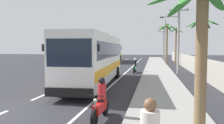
# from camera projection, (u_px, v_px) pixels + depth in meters

# --- Properties ---
(ground_plane) EXTENTS (160.00, 160.00, 0.00)m
(ground_plane) POSITION_uv_depth(u_px,v_px,m) (0.00, 114.00, 9.04)
(ground_plane) COLOR #28282D
(sidewalk_kerb) EXTENTS (3.20, 90.00, 0.14)m
(sidewalk_kerb) POSITION_uv_depth(u_px,v_px,m) (160.00, 81.00, 17.58)
(sidewalk_kerb) COLOR gray
(sidewalk_kerb) RESTS_ON ground
(lane_markings) EXTENTS (3.42, 71.00, 0.01)m
(lane_markings) POSITION_uv_depth(u_px,v_px,m) (112.00, 74.00, 22.70)
(lane_markings) COLOR white
(lane_markings) RESTS_ON ground
(boundary_wall) EXTENTS (0.24, 60.00, 1.82)m
(boundary_wall) POSITION_uv_depth(u_px,v_px,m) (200.00, 67.00, 20.74)
(boundary_wall) COLOR #9E998E
(boundary_wall) RESTS_ON ground
(coach_bus_foreground) EXTENTS (3.30, 12.22, 3.94)m
(coach_bus_foreground) POSITION_uv_depth(u_px,v_px,m) (96.00, 57.00, 16.45)
(coach_bus_foreground) COLOR silver
(coach_bus_foreground) RESTS_ON ground
(coach_bus_far_lane) EXTENTS (3.07, 12.35, 3.85)m
(coach_bus_far_lane) POSITION_uv_depth(u_px,v_px,m) (111.00, 52.00, 43.04)
(coach_bus_far_lane) COLOR white
(coach_bus_far_lane) RESTS_ON ground
(motorcycle_beside_bus) EXTENTS (0.56, 1.96, 1.60)m
(motorcycle_beside_bus) POSITION_uv_depth(u_px,v_px,m) (135.00, 67.00, 24.18)
(motorcycle_beside_bus) COLOR black
(motorcycle_beside_bus) RESTS_ON ground
(motorcycle_trailing) EXTENTS (0.56, 1.96, 1.63)m
(motorcycle_trailing) POSITION_uv_depth(u_px,v_px,m) (101.00, 103.00, 8.32)
(motorcycle_trailing) COLOR black
(motorcycle_trailing) RESTS_ON ground
(utility_pole_mid) EXTENTS (2.96, 0.24, 8.15)m
(utility_pole_mid) POSITION_uv_depth(u_px,v_px,m) (178.00, 33.00, 22.64)
(utility_pole_mid) COLOR #9E9E99
(utility_pole_mid) RESTS_ON ground
(utility_pole_far) EXTENTS (2.23, 0.24, 8.10)m
(utility_pole_far) POSITION_uv_depth(u_px,v_px,m) (165.00, 40.00, 40.79)
(utility_pole_far) COLOR #9E9E99
(utility_pole_far) RESTS_ON ground
(utility_pole_distant) EXTENTS (2.25, 0.24, 8.62)m
(utility_pole_distant) POSITION_uv_depth(u_px,v_px,m) (163.00, 41.00, 58.74)
(utility_pole_distant) COLOR #9E9E99
(utility_pole_distant) RESTS_ON ground
(palm_nearest) EXTENTS (3.42, 2.93, 4.88)m
(palm_nearest) POSITION_uv_depth(u_px,v_px,m) (202.00, 28.00, 6.71)
(palm_nearest) COLOR brown
(palm_nearest) RESTS_ON ground
(palm_second) EXTENTS (2.84, 2.69, 5.52)m
(palm_second) POSITION_uv_depth(u_px,v_px,m) (202.00, 31.00, 19.03)
(palm_second) COLOR brown
(palm_second) RESTS_ON ground
(palm_third) EXTENTS (3.38, 3.69, 6.59)m
(palm_third) POSITION_uv_depth(u_px,v_px,m) (167.00, 35.00, 34.43)
(palm_third) COLOR brown
(palm_third) RESTS_ON ground
(palm_fourth) EXTENTS (2.42, 2.53, 6.41)m
(palm_fourth) POSITION_uv_depth(u_px,v_px,m) (176.00, 38.00, 39.05)
(palm_fourth) COLOR brown
(palm_fourth) RESTS_ON ground
(palm_farthest) EXTENTS (3.12, 2.85, 7.60)m
(palm_farthest) POSITION_uv_depth(u_px,v_px,m) (167.00, 35.00, 44.24)
(palm_farthest) COLOR brown
(palm_farthest) RESTS_ON ground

